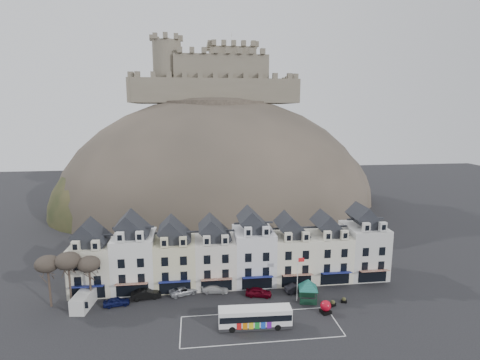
% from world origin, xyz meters
% --- Properties ---
extents(ground, '(300.00, 300.00, 0.00)m').
position_xyz_m(ground, '(0.00, 0.00, 0.00)').
color(ground, black).
rests_on(ground, ground).
extents(coach_bay_markings, '(22.00, 7.50, 0.01)m').
position_xyz_m(coach_bay_markings, '(2.00, 1.25, 0.00)').
color(coach_bay_markings, silver).
rests_on(coach_bay_markings, ground).
extents(townhouse_terrace, '(54.40, 9.35, 11.80)m').
position_xyz_m(townhouse_terrace, '(0.15, 15.97, 5.30)').
color(townhouse_terrace, beige).
rests_on(townhouse_terrace, ground).
extents(castle_hill, '(100.00, 76.00, 68.00)m').
position_xyz_m(castle_hill, '(1.25, 68.95, 0.11)').
color(castle_hill, '#36312A').
rests_on(castle_hill, ground).
extents(castle, '(50.20, 22.20, 22.00)m').
position_xyz_m(castle, '(0.51, 75.93, 40.19)').
color(castle, '#685F4F').
rests_on(castle, ground).
extents(tree_left_far, '(3.61, 3.61, 8.24)m').
position_xyz_m(tree_left_far, '(-29.00, 10.50, 6.90)').
color(tree_left_far, '#392C24').
rests_on(tree_left_far, ground).
extents(tree_left_mid, '(3.78, 3.78, 8.64)m').
position_xyz_m(tree_left_mid, '(-26.00, 10.50, 7.24)').
color(tree_left_mid, '#392C24').
rests_on(tree_left_mid, ground).
extents(tree_left_near, '(3.43, 3.43, 7.84)m').
position_xyz_m(tree_left_near, '(-23.00, 10.50, 6.55)').
color(tree_left_near, '#392C24').
rests_on(tree_left_near, ground).
extents(bus, '(10.20, 2.75, 2.86)m').
position_xyz_m(bus, '(1.27, 1.18, 1.58)').
color(bus, '#262628').
rests_on(bus, ground).
extents(bus_shelter, '(5.74, 5.74, 3.71)m').
position_xyz_m(bus_shelter, '(10.72, 7.26, 2.88)').
color(bus_shelter, black).
rests_on(bus_shelter, ground).
extents(red_buoy, '(1.61, 1.61, 1.99)m').
position_xyz_m(red_buoy, '(12.30, 3.46, 1.01)').
color(red_buoy, black).
rests_on(red_buoy, ground).
extents(flagpole, '(1.07, 0.11, 7.40)m').
position_xyz_m(flagpole, '(9.15, 7.60, 4.22)').
color(flagpole, silver).
rests_on(flagpole, ground).
extents(white_van, '(2.83, 5.34, 2.33)m').
position_xyz_m(white_van, '(-23.90, 9.50, 1.17)').
color(white_van, silver).
rests_on(white_van, ground).
extents(planter_west, '(1.13, 0.85, 1.01)m').
position_xyz_m(planter_west, '(14.09, 5.24, 0.49)').
color(planter_west, black).
rests_on(planter_west, ground).
extents(planter_east, '(1.00, 0.71, 0.91)m').
position_xyz_m(planter_east, '(16.23, 6.08, 0.44)').
color(planter_east, black).
rests_on(planter_east, ground).
extents(car_navy, '(4.14, 2.19, 1.34)m').
position_xyz_m(car_navy, '(-19.04, 9.50, 0.67)').
color(car_navy, '#0C123F').
rests_on(car_navy, ground).
extents(car_black, '(4.95, 2.36, 1.57)m').
position_xyz_m(car_black, '(-14.80, 11.21, 0.78)').
color(car_black, black).
rests_on(car_black, ground).
extents(car_silver, '(5.12, 3.68, 1.31)m').
position_xyz_m(car_silver, '(-8.82, 12.00, 0.66)').
color(car_silver, '#B8BAC0').
rests_on(car_silver, ground).
extents(car_white, '(4.66, 2.43, 1.29)m').
position_xyz_m(car_white, '(-3.67, 12.00, 0.64)').
color(car_white, silver).
rests_on(car_white, ground).
extents(car_maroon, '(4.53, 2.64, 1.45)m').
position_xyz_m(car_maroon, '(3.29, 9.76, 0.72)').
color(car_maroon, '#530412').
rests_on(car_maroon, ground).
extents(car_charcoal, '(4.60, 2.21, 1.45)m').
position_xyz_m(car_charcoal, '(10.00, 10.36, 0.73)').
color(car_charcoal, black).
rests_on(car_charcoal, ground).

